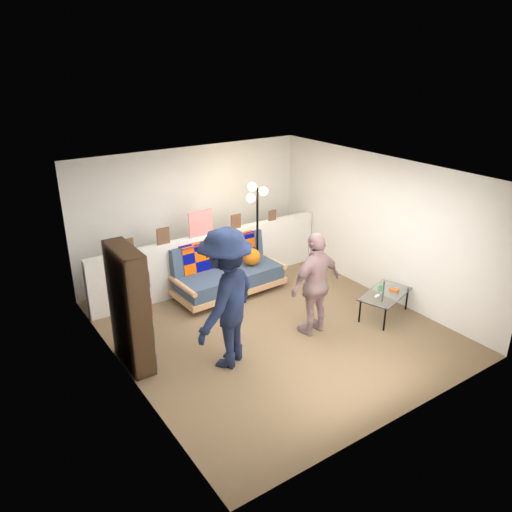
{
  "coord_description": "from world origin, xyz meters",
  "views": [
    {
      "loc": [
        -3.93,
        -5.41,
        3.94
      ],
      "look_at": [
        0.0,
        0.4,
        1.05
      ],
      "focal_mm": 35.0,
      "sensor_mm": 36.0,
      "label": 1
    }
  ],
  "objects_px": {
    "floor_lamp": "(256,213)",
    "futon_sofa": "(228,272)",
    "coffee_table": "(385,295)",
    "bookshelf": "(130,312)",
    "person_left": "(226,299)",
    "person_right": "(316,284)"
  },
  "relations": [
    {
      "from": "bookshelf",
      "to": "floor_lamp",
      "type": "relative_size",
      "value": 0.92
    },
    {
      "from": "person_left",
      "to": "person_right",
      "type": "bearing_deg",
      "value": 146.92
    },
    {
      "from": "coffee_table",
      "to": "floor_lamp",
      "type": "height_order",
      "value": "floor_lamp"
    },
    {
      "from": "floor_lamp",
      "to": "person_left",
      "type": "bearing_deg",
      "value": -132.63
    },
    {
      "from": "coffee_table",
      "to": "person_left",
      "type": "height_order",
      "value": "person_left"
    },
    {
      "from": "floor_lamp",
      "to": "futon_sofa",
      "type": "bearing_deg",
      "value": -171.52
    },
    {
      "from": "person_right",
      "to": "futon_sofa",
      "type": "bearing_deg",
      "value": -83.29
    },
    {
      "from": "person_left",
      "to": "coffee_table",
      "type": "bearing_deg",
      "value": 142.15
    },
    {
      "from": "bookshelf",
      "to": "person_right",
      "type": "bearing_deg",
      "value": -15.78
    },
    {
      "from": "coffee_table",
      "to": "futon_sofa",
      "type": "bearing_deg",
      "value": 127.3
    },
    {
      "from": "bookshelf",
      "to": "person_left",
      "type": "relative_size",
      "value": 0.87
    },
    {
      "from": "bookshelf",
      "to": "floor_lamp",
      "type": "xyz_separation_m",
      "value": [
        2.84,
        1.25,
        0.52
      ]
    },
    {
      "from": "futon_sofa",
      "to": "person_left",
      "type": "bearing_deg",
      "value": -121.22
    },
    {
      "from": "futon_sofa",
      "to": "person_right",
      "type": "relative_size",
      "value": 1.24
    },
    {
      "from": "bookshelf",
      "to": "coffee_table",
      "type": "relative_size",
      "value": 1.6
    },
    {
      "from": "futon_sofa",
      "to": "coffee_table",
      "type": "height_order",
      "value": "futon_sofa"
    },
    {
      "from": "futon_sofa",
      "to": "floor_lamp",
      "type": "distance_m",
      "value": 1.14
    },
    {
      "from": "futon_sofa",
      "to": "coffee_table",
      "type": "xyz_separation_m",
      "value": [
        1.62,
        -2.13,
        -0.02
      ]
    },
    {
      "from": "futon_sofa",
      "to": "person_left",
      "type": "height_order",
      "value": "person_left"
    },
    {
      "from": "coffee_table",
      "to": "person_right",
      "type": "height_order",
      "value": "person_right"
    },
    {
      "from": "person_left",
      "to": "person_right",
      "type": "distance_m",
      "value": 1.51
    },
    {
      "from": "bookshelf",
      "to": "floor_lamp",
      "type": "height_order",
      "value": "floor_lamp"
    }
  ]
}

